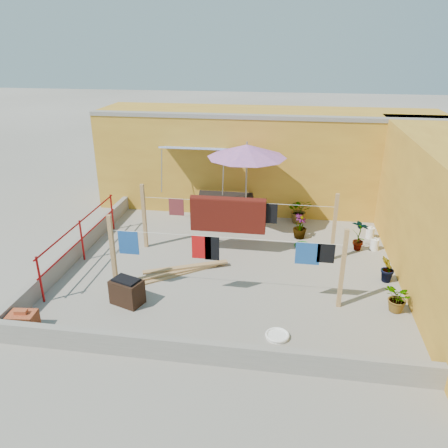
{
  "coord_description": "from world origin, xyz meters",
  "views": [
    {
      "loc": [
        1.28,
        -9.64,
        5.28
      ],
      "look_at": [
        -0.25,
        0.3,
        1.03
      ],
      "focal_mm": 35.0,
      "sensor_mm": 36.0,
      "label": 1
    }
  ],
  "objects": [
    {
      "name": "ground",
      "position": [
        0.0,
        0.0,
        0.0
      ],
      "size": [
        80.0,
        80.0,
        0.0
      ],
      "primitive_type": "plane",
      "color": "#9E998E",
      "rests_on": "ground"
    },
    {
      "name": "wall_back",
      "position": [
        0.5,
        4.69,
        1.61
      ],
      "size": [
        11.0,
        3.27,
        3.21
      ],
      "color": "gold",
      "rests_on": "ground"
    },
    {
      "name": "parapet_front",
      "position": [
        0.0,
        -3.58,
        0.22
      ],
      "size": [
        8.3,
        0.16,
        0.44
      ],
      "primitive_type": "cube",
      "color": "gray",
      "rests_on": "ground"
    },
    {
      "name": "parapet_left",
      "position": [
        -4.08,
        0.0,
        0.22
      ],
      "size": [
        0.16,
        7.3,
        0.44
      ],
      "primitive_type": "cube",
      "color": "gray",
      "rests_on": "ground"
    },
    {
      "name": "red_railing",
      "position": [
        -3.85,
        -0.2,
        0.72
      ],
      "size": [
        0.05,
        4.2,
        1.1
      ],
      "color": "maroon",
      "rests_on": "ground"
    },
    {
      "name": "clothesline_rig",
      "position": [
        -0.18,
        0.56,
        1.05
      ],
      "size": [
        5.09,
        2.35,
        1.8
      ],
      "color": "tan",
      "rests_on": "ground"
    },
    {
      "name": "patio_umbrella",
      "position": [
        0.1,
        2.27,
        2.42
      ],
      "size": [
        2.86,
        2.86,
        2.69
      ],
      "color": "gray",
      "rests_on": "ground"
    },
    {
      "name": "outdoor_table",
      "position": [
        -0.63,
        3.2,
        0.72
      ],
      "size": [
        1.81,
        1.09,
        0.8
      ],
      "color": "black",
      "rests_on": "ground"
    },
    {
      "name": "brick_stack",
      "position": [
        -3.7,
        -3.2,
        0.2
      ],
      "size": [
        0.56,
        0.44,
        0.46
      ],
      "color": "#B05128",
      "rests_on": "ground"
    },
    {
      "name": "lumber_pile",
      "position": [
        -1.18,
        -0.52,
        0.07
      ],
      "size": [
        2.03,
        1.45,
        0.14
      ],
      "color": "tan",
      "rests_on": "ground"
    },
    {
      "name": "brazier",
      "position": [
        -2.01,
        -1.97,
        0.29
      ],
      "size": [
        0.77,
        0.64,
        0.59
      ],
      "color": "black",
      "rests_on": "ground"
    },
    {
      "name": "white_basin",
      "position": [
        1.25,
        -2.68,
        0.04
      ],
      "size": [
        0.47,
        0.47,
        0.08
      ],
      "color": "white",
      "rests_on": "ground"
    },
    {
      "name": "water_jug_a",
      "position": [
        3.7,
        1.55,
        0.16
      ],
      "size": [
        0.23,
        0.23,
        0.35
      ],
      "color": "white",
      "rests_on": "ground"
    },
    {
      "name": "water_jug_b",
      "position": [
        3.7,
        2.33,
        0.16
      ],
      "size": [
        0.23,
        0.23,
        0.36
      ],
      "color": "white",
      "rests_on": "ground"
    },
    {
      "name": "green_hose",
      "position": [
        1.78,
        1.49,
        0.03
      ],
      "size": [
        0.47,
        0.47,
        0.07
      ],
      "color": "#1D7219",
      "rests_on": "ground"
    },
    {
      "name": "plant_back_a",
      "position": [
        1.68,
        3.2,
        0.39
      ],
      "size": [
        0.8,
        0.72,
        0.78
      ],
      "primitive_type": "imported",
      "rotation": [
        0.0,
        0.0,
        0.16
      ],
      "color": "#195117",
      "rests_on": "ground"
    },
    {
      "name": "plant_back_b",
      "position": [
        1.69,
        2.02,
        0.36
      ],
      "size": [
        0.53,
        0.53,
        0.71
      ],
      "primitive_type": "imported",
      "rotation": [
        0.0,
        0.0,
        1.15
      ],
      "color": "#195117",
      "rests_on": "ground"
    },
    {
      "name": "plant_right_a",
      "position": [
        3.26,
        1.46,
        0.45
      ],
      "size": [
        0.58,
        0.53,
        0.91
      ],
      "primitive_type": "imported",
      "rotation": [
        0.0,
        0.0,
        2.58
      ],
      "color": "#195117",
      "rests_on": "ground"
    },
    {
      "name": "plant_right_b",
      "position": [
        3.7,
        -0.2,
        0.35
      ],
      "size": [
        0.37,
        0.43,
        0.69
      ],
      "primitive_type": "imported",
      "rotation": [
        0.0,
        0.0,
        4.55
      ],
      "color": "#195117",
      "rests_on": "ground"
    },
    {
      "name": "plant_right_c",
      "position": [
        3.7,
        -1.42,
        0.32
      ],
      "size": [
        0.68,
        0.72,
        0.63
      ],
      "primitive_type": "imported",
      "rotation": [
        0.0,
        0.0,
        5.12
      ],
      "color": "#195117",
      "rests_on": "ground"
    }
  ]
}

